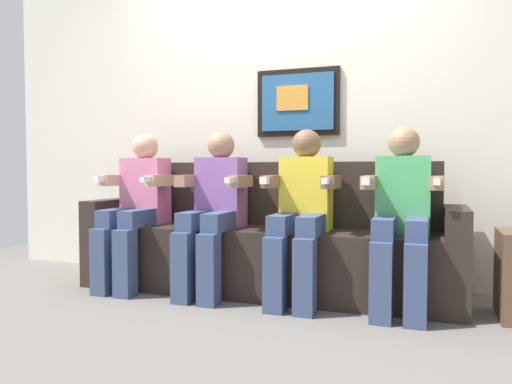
{
  "coord_description": "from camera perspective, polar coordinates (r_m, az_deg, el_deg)",
  "views": [
    {
      "loc": [
        1.07,
        -2.85,
        0.85
      ],
      "look_at": [
        0.0,
        0.15,
        0.7
      ],
      "focal_mm": 34.27,
      "sensor_mm": 36.0,
      "label": 1
    }
  ],
  "objects": [
    {
      "name": "ground_plane",
      "position": [
        3.16,
        -0.94,
        -12.89
      ],
      "size": [
        6.49,
        6.49,
        0.0
      ],
      "primitive_type": "plane",
      "color": "#66605B"
    },
    {
      "name": "back_wall_assembly",
      "position": [
        3.8,
        3.2,
        9.5
      ],
      "size": [
        4.99,
        0.1,
        2.6
      ],
      "color": "silver",
      "rests_on": "ground_plane"
    },
    {
      "name": "couch",
      "position": [
        3.4,
        1.01,
        -6.42
      ],
      "size": [
        2.59,
        0.58,
        0.9
      ],
      "color": "#2D231E",
      "rests_on": "ground_plane"
    },
    {
      "name": "person_leftmost",
      "position": [
        3.62,
        -13.78,
        -1.26
      ],
      "size": [
        0.46,
        0.56,
        1.11
      ],
      "color": "pink",
      "rests_on": "ground_plane"
    },
    {
      "name": "person_left_center",
      "position": [
        3.32,
        -4.92,
        -1.54
      ],
      "size": [
        0.46,
        0.56,
        1.11
      ],
      "color": "#8C59A5",
      "rests_on": "ground_plane"
    },
    {
      "name": "person_right_center",
      "position": [
        3.12,
        5.35,
        -1.81
      ],
      "size": [
        0.46,
        0.56,
        1.11
      ],
      "color": "yellow",
      "rests_on": "ground_plane"
    },
    {
      "name": "person_rightmost",
      "position": [
        3.03,
        16.66,
        -2.04
      ],
      "size": [
        0.46,
        0.56,
        1.11
      ],
      "color": "#4CB266",
      "rests_on": "ground_plane"
    }
  ]
}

